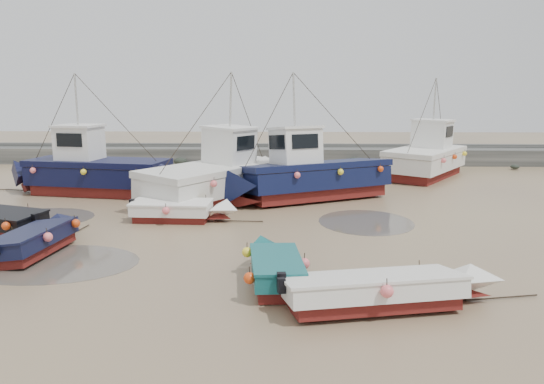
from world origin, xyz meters
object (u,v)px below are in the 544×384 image
(dinghy_3, at_px, (387,287))
(cabin_boat_3, at_px, (428,156))
(cabin_boat_0, at_px, (87,169))
(cabin_boat_2, at_px, (304,174))
(cabin_boat_1, at_px, (222,175))
(dinghy_5, at_px, (181,208))
(dinghy_2, at_px, (275,263))
(person, at_px, (163,201))
(dinghy_1, at_px, (39,236))

(dinghy_3, distance_m, cabin_boat_3, 22.93)
(dinghy_3, height_order, cabin_boat_3, cabin_boat_3)
(cabin_boat_0, height_order, cabin_boat_2, same)
(cabin_boat_1, bearing_deg, dinghy_5, -73.62)
(dinghy_2, bearing_deg, dinghy_3, -38.14)
(dinghy_3, bearing_deg, cabin_boat_3, 151.15)
(cabin_boat_0, relative_size, person, 5.68)
(dinghy_5, relative_size, person, 3.00)
(dinghy_1, xyz_separation_m, person, (1.97, 8.86, -0.55))
(dinghy_5, xyz_separation_m, cabin_boat_3, (13.37, 13.05, 0.77))
(cabin_boat_0, bearing_deg, dinghy_2, -132.18)
(dinghy_5, xyz_separation_m, cabin_boat_2, (5.20, 4.61, 0.76))
(dinghy_2, xyz_separation_m, cabin_boat_0, (-10.25, 13.16, 0.76))
(cabin_boat_0, distance_m, person, 4.84)
(dinghy_3, relative_size, cabin_boat_3, 0.68)
(dinghy_1, bearing_deg, dinghy_5, 55.13)
(dinghy_3, distance_m, cabin_boat_0, 19.80)
(cabin_boat_2, xyz_separation_m, person, (-6.99, -0.33, -1.32))
(cabin_boat_2, height_order, cabin_boat_3, same)
(cabin_boat_2, bearing_deg, dinghy_5, 103.22)
(dinghy_3, relative_size, cabin_boat_0, 0.64)
(dinghy_3, xyz_separation_m, cabin_boat_0, (-13.02, 14.89, 0.79))
(dinghy_5, xyz_separation_m, cabin_boat_1, (1.15, 4.46, 0.74))
(dinghy_3, relative_size, cabin_boat_2, 0.66)
(dinghy_1, bearing_deg, dinghy_2, -13.95)
(cabin_boat_1, xyz_separation_m, person, (-2.94, -0.18, -1.30))
(cabin_boat_2, relative_size, person, 5.48)
(cabin_boat_0, bearing_deg, cabin_boat_2, -86.85)
(dinghy_3, bearing_deg, dinghy_2, -134.24)
(dinghy_5, relative_size, cabin_boat_1, 0.53)
(dinghy_5, xyz_separation_m, person, (-1.79, 4.28, -0.56))
(dinghy_2, bearing_deg, cabin_boat_3, 59.11)
(dinghy_5, height_order, person, dinghy_5)
(dinghy_5, distance_m, cabin_boat_1, 4.66)
(dinghy_1, xyz_separation_m, cabin_boat_0, (-2.37, 10.54, 0.78))
(cabin_boat_1, height_order, cabin_boat_2, same)
(cabin_boat_0, xyz_separation_m, cabin_boat_2, (11.34, -1.35, -0.01))
(cabin_boat_3, xyz_separation_m, person, (-15.16, -8.77, -1.32))
(dinghy_2, bearing_deg, cabin_boat_2, 78.41)
(dinghy_5, relative_size, cabin_boat_2, 0.55)
(person, bearing_deg, dinghy_3, 122.23)
(cabin_boat_0, relative_size, cabin_boat_3, 1.07)
(dinghy_3, relative_size, cabin_boat_1, 0.64)
(cabin_boat_0, distance_m, cabin_boat_3, 20.75)
(cabin_boat_2, distance_m, person, 7.12)
(dinghy_3, xyz_separation_m, dinghy_5, (-6.89, 8.93, 0.02))
(cabin_boat_3, bearing_deg, dinghy_5, -103.62)
(dinghy_1, xyz_separation_m, dinghy_2, (7.87, -2.62, 0.02))
(cabin_boat_0, relative_size, cabin_boat_2, 1.03)
(cabin_boat_2, bearing_deg, cabin_boat_1, 63.85)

